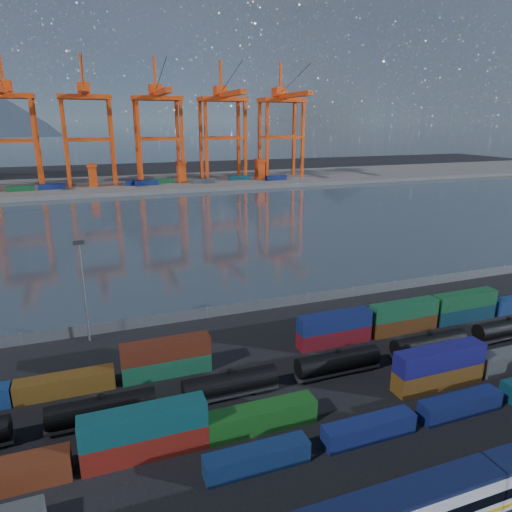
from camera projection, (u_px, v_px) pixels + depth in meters
name	position (u px, v px, depth m)	size (l,w,h in m)	color
ground	(335.00, 390.00, 59.82)	(700.00, 700.00, 0.00)	black
harbor_water	(179.00, 225.00, 154.24)	(700.00, 700.00, 0.00)	#313E47
far_quay	(142.00, 184.00, 248.38)	(700.00, 70.00, 2.00)	#514F4C
distant_mountains	(105.00, 60.00, 1456.80)	(2470.00, 1100.00, 520.00)	#1E2630
container_row_south	(463.00, 402.00, 54.65)	(138.95, 2.24, 4.76)	#393C3E
container_row_mid	(283.00, 407.00, 52.76)	(142.16, 2.64, 5.62)	#3C3F41
container_row_north	(371.00, 325.00, 73.80)	(127.38, 2.47, 5.26)	navy
tanker_string	(230.00, 384.00, 57.74)	(105.59, 2.71, 3.87)	black
waterfront_fence	(260.00, 305.00, 84.71)	(160.12, 0.12, 2.20)	#595B5E
yard_light_mast	(83.00, 286.00, 70.60)	(1.60, 0.40, 16.60)	slate
gantry_cranes	(123.00, 108.00, 228.76)	(200.03, 48.06, 65.07)	#E34310
quay_containers	(123.00, 184.00, 231.01)	(172.58, 10.99, 2.60)	navy
straddle_carriers	(138.00, 173.00, 236.62)	(140.00, 7.00, 11.10)	#E34310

